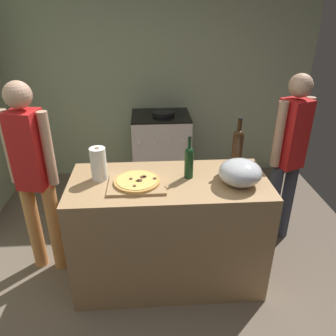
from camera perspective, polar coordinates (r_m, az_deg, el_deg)
name	(u,v)px	position (r m, az deg, el deg)	size (l,w,h in m)	color
ground_plane	(154,231)	(3.40, -2.35, -10.80)	(3.97, 3.21, 0.02)	#6B5B4C
kitchen_wall_rear	(149,73)	(4.13, -3.28, 16.04)	(3.97, 0.10, 2.60)	#99A889
counter	(169,231)	(2.63, 0.15, -10.88)	(1.45, 0.65, 0.91)	tan
cutting_board	(137,184)	(2.32, -5.36, -2.72)	(0.40, 0.32, 0.02)	tan
pizza	(137,181)	(2.31, -5.37, -2.27)	(0.32, 0.32, 0.03)	tan
mixing_bowl	(240,173)	(2.34, 12.39, -0.77)	(0.30, 0.30, 0.18)	#B2B2B7
paper_towel_roll	(99,164)	(2.39, -11.93, 0.69)	(0.11, 0.11, 0.25)	white
wine_bottle_green	(189,161)	(2.37, 3.66, 1.25)	(0.07, 0.07, 0.32)	#143819
wine_bottle_dark	(237,147)	(2.54, 11.93, 3.57)	(0.08, 0.08, 0.40)	#331E0F
stove	(161,151)	(3.99, -1.20, 3.03)	(0.67, 0.58, 0.95)	#B7B7BC
person_in_stripes	(33,172)	(2.69, -22.27, -0.63)	(0.37, 0.24, 1.59)	#D88C4C
person_in_red	(289,154)	(3.02, 20.13, 2.35)	(0.35, 0.26, 1.57)	#383D4C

